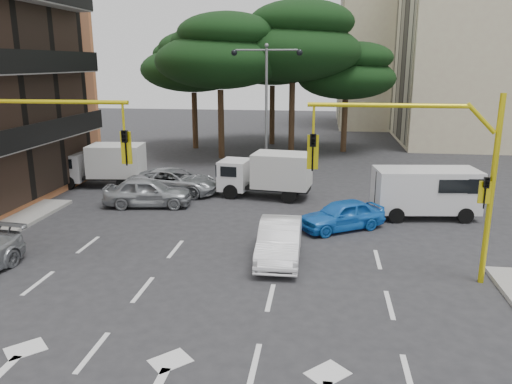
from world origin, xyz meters
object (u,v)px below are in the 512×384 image
street_lamp_center (266,87)px  car_blue_compact (342,215)px  signal_mast_left (22,152)px  signal_mast_right (434,162)px  car_silver_cross_a (174,181)px  box_truck_a (102,165)px  car_silver_cross_b (148,192)px  van_white (425,193)px  box_truck_b (266,175)px  car_white_hatch (280,240)px

street_lamp_center → car_blue_compact: size_ratio=2.09×
signal_mast_left → signal_mast_right: bearing=0.0°
car_silver_cross_a → box_truck_a: size_ratio=1.00×
street_lamp_center → box_truck_a: size_ratio=1.60×
signal_mast_left → car_silver_cross_b: signal_mast_left is taller
car_silver_cross_b → box_truck_a: 5.41m
car_blue_compact → car_silver_cross_b: size_ratio=0.88×
van_white → box_truck_a: (-17.09, 3.55, 0.06)m
signal_mast_left → van_white: 16.72m
signal_mast_left → street_lamp_center: (6.80, 14.01, 1.54)m
street_lamp_center → car_silver_cross_a: bearing=-134.6°
car_silver_cross_a → car_silver_cross_b: (-0.57, -2.50, 0.05)m
car_silver_cross_b → box_truck_a: (-4.00, 3.61, 0.47)m
signal_mast_right → van_white: bearing=79.7°
car_blue_compact → box_truck_b: (-3.80, 4.78, 0.55)m
street_lamp_center → car_silver_cross_b: bearing=-125.5°
signal_mast_left → box_truck_b: size_ratio=1.25×
car_silver_cross_b → car_white_hatch: bearing=-137.9°
signal_mast_left → car_silver_cross_a: (2.37, 9.51, -3.21)m
car_blue_compact → box_truck_b: size_ratio=0.77×
car_silver_cross_b → signal_mast_left: bearing=157.7°
box_truck_a → box_truck_b: box_truck_a is taller
street_lamp_center → box_truck_a: bearing=-159.4°
box_truck_a → car_white_hatch: bearing=-137.0°
car_silver_cross_a → box_truck_b: box_truck_b is taller
signal_mast_left → car_blue_compact: 12.50m
van_white → box_truck_a: bearing=-108.8°
car_white_hatch → van_white: van_white is taller
car_silver_cross_b → box_truck_a: bearing=40.0°
signal_mast_left → car_silver_cross_b: bearing=75.6°
box_truck_b → car_white_hatch: bearing=-162.3°
signal_mast_right → signal_mast_left: 13.61m
signal_mast_right → van_white: size_ratio=1.32×
street_lamp_center → car_blue_compact: street_lamp_center is taller
car_silver_cross_a → box_truck_a: bearing=81.4°
box_truck_a → street_lamp_center: bearing=-75.6°
car_white_hatch → car_blue_compact: car_white_hatch is taller
street_lamp_center → box_truck_b: street_lamp_center is taller
box_truck_a → car_blue_compact: bearing=-120.1°
signal_mast_right → box_truck_b: 11.72m
signal_mast_left → car_silver_cross_a: bearing=76.0°
car_blue_compact → car_silver_cross_a: (-8.74, 4.78, 0.04)m
signal_mast_left → box_truck_a: bearing=101.7°
car_silver_cross_a → street_lamp_center: bearing=-39.5°
box_truck_a → signal_mast_left: bearing=-174.6°
car_blue_compact → car_silver_cross_b: car_silver_cross_b is taller
car_silver_cross_a → box_truck_b: 4.96m
signal_mast_left → car_white_hatch: (8.79, 1.15, -3.19)m
car_white_hatch → signal_mast_left: bearing=-173.7°
car_blue_compact → box_truck_a: 14.56m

